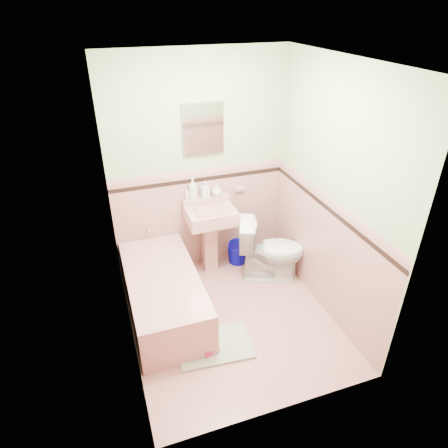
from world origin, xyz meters
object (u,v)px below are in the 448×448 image
object	(u,v)px
soap_bottle_right	(216,190)
toilet	(271,250)
soap_bottle_mid	(205,190)
bucket	(237,253)
bathtub	(164,295)
sink	(211,241)
soap_bottle_left	(193,189)
medicine_cabinet	(203,129)
shoe	(211,351)

from	to	relation	value
soap_bottle_right	toilet	xyz separation A→B (m)	(0.49, -0.51, -0.61)
soap_bottle_mid	soap_bottle_right	size ratio (longest dim) A/B	1.29
toilet	bucket	bearing A→B (deg)	54.60
soap_bottle_mid	soap_bottle_right	bearing A→B (deg)	0.00
bathtub	sink	xyz separation A→B (m)	(0.68, 0.53, 0.20)
soap_bottle_mid	bucket	bearing A→B (deg)	-14.82
sink	soap_bottle_left	xyz separation A→B (m)	(-0.15, 0.18, 0.61)
bathtub	toilet	xyz separation A→B (m)	(1.30, 0.20, 0.15)
sink	soap_bottle_mid	bearing A→B (deg)	92.37
soap_bottle_left	bucket	distance (m)	1.05
bathtub	toilet	distance (m)	1.33
soap_bottle_right	bucket	distance (m)	0.89
bucket	medicine_cabinet	bearing A→B (deg)	160.59
soap_bottle_mid	shoe	xyz separation A→B (m)	(-0.39, -1.43, -0.95)
soap_bottle_right	bucket	bearing A→B (deg)	-22.83
toilet	shoe	xyz separation A→B (m)	(-1.02, -0.92, -0.32)
soap_bottle_right	shoe	xyz separation A→B (m)	(-0.53, -1.43, -0.93)
shoe	bathtub	bearing A→B (deg)	96.29
toilet	shoe	size ratio (longest dim) A/B	5.20
sink	toilet	size ratio (longest dim) A/B	1.13
shoe	soap_bottle_right	bearing A→B (deg)	54.50
medicine_cabinet	toilet	world-z (taller)	medicine_cabinet
soap_bottle_left	bucket	size ratio (longest dim) A/B	1.00
sink	medicine_cabinet	bearing A→B (deg)	90.00
soap_bottle_right	shoe	distance (m)	1.78
soap_bottle_mid	shoe	bearing A→B (deg)	-105.23
soap_bottle_left	shoe	xyz separation A→B (m)	(-0.25, -1.43, -0.98)
soap_bottle_mid	toilet	world-z (taller)	soap_bottle_mid
bathtub	medicine_cabinet	distance (m)	1.78
bathtub	sink	world-z (taller)	sink
soap_bottle_mid	bucket	world-z (taller)	soap_bottle_mid
medicine_cabinet	soap_bottle_left	size ratio (longest dim) A/B	2.11
soap_bottle_mid	soap_bottle_right	world-z (taller)	soap_bottle_mid
soap_bottle_right	sink	bearing A→B (deg)	-125.97
soap_bottle_left	shoe	world-z (taller)	soap_bottle_left
sink	soap_bottle_mid	size ratio (longest dim) A/B	4.31
bathtub	soap_bottle_mid	bearing A→B (deg)	46.55
sink	soap_bottle_right	bearing A→B (deg)	54.03
bucket	shoe	world-z (taller)	bucket
bathtub	shoe	distance (m)	0.79
soap_bottle_left	bathtub	bearing A→B (deg)	-126.97
bucket	shoe	size ratio (longest dim) A/B	1.80
soap_bottle_right	toilet	distance (m)	0.93
sink	medicine_cabinet	xyz separation A→B (m)	(0.00, 0.21, 1.27)
soap_bottle_left	soap_bottle_right	size ratio (longest dim) A/B	1.70
sink	soap_bottle_right	distance (m)	0.60
bathtub	soap_bottle_left	xyz separation A→B (m)	(0.53, 0.71, 0.82)
sink	bathtub	bearing A→B (deg)	-142.07
soap_bottle_mid	shoe	world-z (taller)	soap_bottle_mid
soap_bottle_left	soap_bottle_right	xyz separation A→B (m)	(0.28, 0.00, -0.05)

